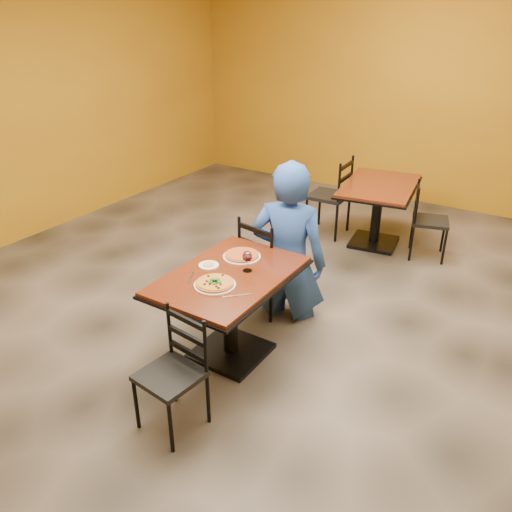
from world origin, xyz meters
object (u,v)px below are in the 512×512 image
Objects in this scene: chair_main_near at (170,376)px; diner at (289,240)px; side_plate at (209,265)px; pizza_far at (242,255)px; chair_second_left at (329,196)px; table_main at (230,295)px; wine_glass at (247,260)px; plate_main at (215,285)px; chair_main_far at (269,263)px; plate_far at (242,256)px; table_second at (378,200)px; chair_second_right at (430,221)px; pizza_main at (215,283)px.

diner reaches higher than chair_main_near.
pizza_far is at bearing 64.30° from side_plate.
table_main is at bearing 6.84° from chair_second_left.
diner reaches higher than pizza_far.
table_main is 6.83× the size of wine_glass.
chair_main_far is at bearing 98.02° from plate_main.
chair_second_left is 3.15× the size of plate_main.
diner is 4.70× the size of plate_far.
pizza_far is (0.04, -0.50, 0.31)m from chair_main_far.
side_plate is at bearing -98.67° from table_second.
side_plate is at bearing 55.83° from diner.
wine_glass is (0.22, -0.68, 0.38)m from chair_main_far.
diner reaches higher than table_main.
table_second is 1.51× the size of chair_second_right.
plate_far is at bearing 106.81° from chair_main_near.
diner is at bearing 92.45° from wine_glass.
plate_far is at bearing 64.30° from side_plate.
chair_second_right is 3.01× the size of pizza_main.
plate_far is at bearing 104.38° from chair_main_far.
table_main is 2.75m from chair_second_left.
chair_main_near is at bearing -81.42° from table_main.
chair_second_left reaches higher than chair_main_far.
plate_far and side_plate have the same top height.
table_second is (0.20, 2.72, -0.00)m from table_main.
pizza_far is at bearing 105.18° from table_main.
side_plate is at bearing 142.47° from chair_second_right.
wine_glass is (0.30, 0.10, 0.08)m from side_plate.
side_plate is 0.89× the size of wine_glass.
chair_main_far reaches higher than table_main.
wine_glass is (0.52, -2.60, 0.35)m from chair_second_left.
chair_main_near is 0.85× the size of chair_second_left.
diner is 0.55m from plate_far.
table_main is 2.84m from chair_second_right.
chair_second_right is at bearing 74.56° from plate_main.
table_main is 0.81m from chair_main_far.
diner reaches higher than chair_second_left.
chair_main_near is 5.20× the size of side_plate.
chair_second_right is (1.25, 0.00, -0.06)m from chair_second_left.
chair_main_far reaches higher than table_second.
pizza_far is (-0.08, 0.29, 0.21)m from table_main.
wine_glass is at bearing 76.95° from diner.
wine_glass reaches higher than chair_second_right.
wine_glass is (0.09, 0.12, 0.28)m from table_main.
side_plate is at bearing -115.70° from pizza_far.
chair_second_left reaches higher than chair_main_near.
chair_second_right is 2.75× the size of plate_far.
chair_main_far is 1.06m from pizza_main.
chair_main_far reaches higher than chair_second_right.
chair_second_right is (0.83, 2.72, -0.13)m from table_main.
chair_second_left is 3.43× the size of pizza_main.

